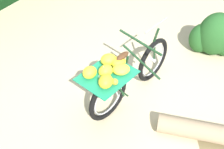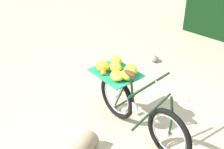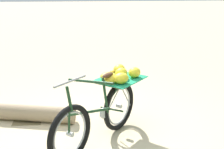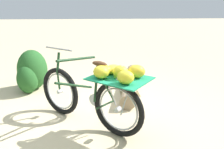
% 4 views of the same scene
% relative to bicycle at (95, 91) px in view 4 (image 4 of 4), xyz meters
% --- Properties ---
extents(ground_plane, '(60.00, 60.00, 0.00)m').
position_rel_bicycle_xyz_m(ground_plane, '(0.07, 0.13, -0.53)').
color(ground_plane, beige).
extents(bicycle, '(1.39, 1.55, 1.03)m').
position_rel_bicycle_xyz_m(bicycle, '(0.00, 0.00, 0.00)').
color(bicycle, black).
rests_on(bicycle, ground_plane).
extents(fallen_log, '(1.95, 0.69, 0.25)m').
position_rel_bicycle_xyz_m(fallen_log, '(1.39, -0.74, -0.40)').
color(fallen_log, '#9E8466').
rests_on(fallen_log, ground_plane).
extents(shrub_cluster, '(0.83, 0.57, 0.79)m').
position_rel_bicycle_xyz_m(shrub_cluster, '(1.59, 1.21, -0.18)').
color(shrub_cluster, '#235623').
rests_on(shrub_cluster, ground_plane).
extents(leaf_litter_patch, '(0.44, 0.36, 0.01)m').
position_rel_bicycle_xyz_m(leaf_litter_patch, '(1.18, -0.68, -0.52)').
color(leaf_litter_patch, olive).
rests_on(leaf_litter_patch, ground_plane).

